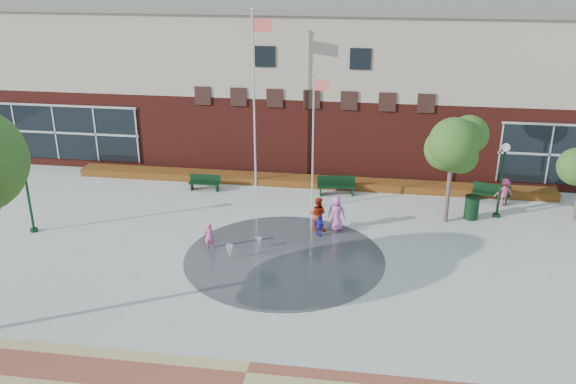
# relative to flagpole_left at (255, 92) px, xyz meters

# --- Properties ---
(ground) EXTENTS (120.00, 120.00, 0.00)m
(ground) POSITION_rel_flagpole_left_xyz_m (2.78, -10.99, -5.24)
(ground) COLOR #666056
(ground) RESTS_ON ground
(plaza_concrete) EXTENTS (46.00, 18.00, 0.01)m
(plaza_concrete) POSITION_rel_flagpole_left_xyz_m (2.78, -6.99, -5.23)
(plaza_concrete) COLOR #A8A8A0
(plaza_concrete) RESTS_ON ground
(splash_pad) EXTENTS (8.40, 8.40, 0.01)m
(splash_pad) POSITION_rel_flagpole_left_xyz_m (2.78, -7.99, -5.23)
(splash_pad) COLOR #383A3D
(splash_pad) RESTS_ON ground
(library_building) EXTENTS (44.40, 10.40, 9.20)m
(library_building) POSITION_rel_flagpole_left_xyz_m (2.78, 6.49, -0.59)
(library_building) COLOR #5A1C16
(library_building) RESTS_ON ground
(flower_bed) EXTENTS (26.00, 1.20, 0.40)m
(flower_bed) POSITION_rel_flagpole_left_xyz_m (2.78, 0.61, -5.24)
(flower_bed) COLOR #A6110B
(flower_bed) RESTS_ON ground
(flagpole_left) EXTENTS (1.08, 0.33, 9.41)m
(flagpole_left) POSITION_rel_flagpole_left_xyz_m (0.00, 0.00, 0.00)
(flagpole_left) COLOR silver
(flagpole_left) RESTS_ON ground
(flagpole_right) EXTENTS (0.78, 0.40, 6.83)m
(flagpole_right) POSITION_rel_flagpole_left_xyz_m (3.35, -2.47, -1.42)
(flagpole_right) COLOR silver
(flagpole_right) RESTS_ON ground
(lamp_left) EXTENTS (0.39, 0.39, 3.71)m
(lamp_left) POSITION_rel_flagpole_left_xyz_m (-8.98, -7.14, -2.94)
(lamp_left) COLOR black
(lamp_left) RESTS_ON ground
(lamp_right) EXTENTS (0.39, 0.39, 3.73)m
(lamp_right) POSITION_rel_flagpole_left_xyz_m (12.27, -2.28, -2.92)
(lamp_right) COLOR black
(lamp_right) RESTS_ON ground
(bench_left) EXTENTS (1.68, 0.49, 0.84)m
(bench_left) POSITION_rel_flagpole_left_xyz_m (-2.64, -0.98, -4.97)
(bench_left) COLOR black
(bench_left) RESTS_ON ground
(bench_mid) EXTENTS (2.06, 0.86, 1.00)m
(bench_mid) POSITION_rel_flagpole_left_xyz_m (4.39, -0.59, -4.91)
(bench_mid) COLOR black
(bench_mid) RESTS_ON ground
(bench_right) EXTENTS (1.91, 1.04, 0.93)m
(bench_right) POSITION_rel_flagpole_left_xyz_m (12.25, -0.39, -4.94)
(bench_right) COLOR black
(bench_right) RESTS_ON ground
(trash_can) EXTENTS (0.71, 0.71, 1.17)m
(trash_can) POSITION_rel_flagpole_left_xyz_m (11.00, -2.68, -4.65)
(trash_can) COLOR black
(trash_can) RESTS_ON ground
(tree_mid) EXTENTS (2.97, 2.97, 5.01)m
(tree_mid) POSITION_rel_flagpole_left_xyz_m (9.78, -3.18, -1.59)
(tree_mid) COLOR #4C3830
(tree_mid) RESTS_ON ground
(water_jet_a) EXTENTS (0.31, 0.31, 0.60)m
(water_jet_a) POSITION_rel_flagpole_left_xyz_m (0.54, -8.41, -5.24)
(water_jet_a) COLOR white
(water_jet_a) RESTS_ON ground
(water_jet_b) EXTENTS (0.21, 0.21, 0.47)m
(water_jet_b) POSITION_rel_flagpole_left_xyz_m (1.57, -7.23, -5.24)
(water_jet_b) COLOR white
(water_jet_b) RESTS_ON ground
(child_splash) EXTENTS (0.49, 0.38, 1.20)m
(child_splash) POSITION_rel_flagpole_left_xyz_m (-0.55, -7.57, -4.64)
(child_splash) COLOR #E35C9C
(child_splash) RESTS_ON ground
(adult_red) EXTENTS (0.85, 0.70, 1.64)m
(adult_red) POSITION_rel_flagpole_left_xyz_m (3.87, -5.10, -4.42)
(adult_red) COLOR #AA210D
(adult_red) RESTS_ON ground
(adult_pink) EXTENTS (0.83, 0.55, 1.67)m
(adult_pink) POSITION_rel_flagpole_left_xyz_m (4.71, -4.89, -4.41)
(adult_pink) COLOR #DD5DBD
(adult_pink) RESTS_ON ground
(child_blue) EXTENTS (0.64, 0.55, 1.04)m
(child_blue) POSITION_rel_flagpole_left_xyz_m (4.01, -5.71, -4.72)
(child_blue) COLOR #1928B3
(child_blue) RESTS_ON ground
(person_bench) EXTENTS (1.03, 0.73, 1.44)m
(person_bench) POSITION_rel_flagpole_left_xyz_m (12.80, -0.74, -4.52)
(person_bench) COLOR #D84272
(person_bench) RESTS_ON ground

